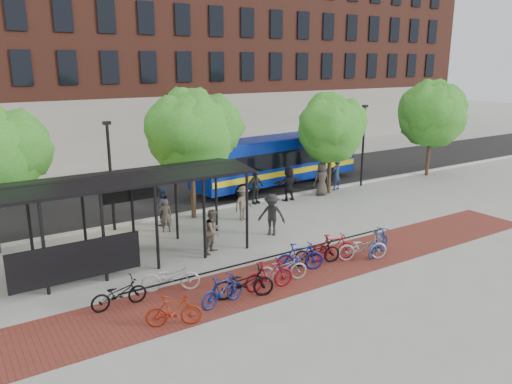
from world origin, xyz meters
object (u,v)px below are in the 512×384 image
bus (277,158)px  bike_2 (170,277)px  pedestrian_4 (255,187)px  pedestrian_6 (322,179)px  bike_5 (269,275)px  bus_shelter (113,190)px  pedestrian_3 (243,203)px  bike_9 (333,247)px  pedestrian_1 (166,216)px  pedestrian_8 (213,231)px  tree_b (192,130)px  bike_3 (222,290)px  pedestrian_2 (161,206)px  bike_10 (363,247)px  pedestrian_9 (272,215)px  pedestrian_7 (336,175)px  bike_11 (379,242)px  bike_7 (300,257)px  bike_8 (317,252)px  tree_d (432,111)px  pedestrian_5 (289,184)px  bike_0 (119,294)px  lamp_post_right (363,143)px  bike_6 (282,268)px  lamp_post_left (111,173)px  bike_1 (174,311)px

bus → bike_2: 15.75m
pedestrian_4 → pedestrian_6: (4.26, -0.65, 0.05)m
bike_5 → pedestrian_6: bearing=-39.7°
bus_shelter → pedestrian_3: size_ratio=6.06×
bike_9 → pedestrian_1: 8.05m
pedestrian_8 → tree_b: bearing=41.0°
bike_3 → pedestrian_2: (1.54, 8.77, 0.44)m
tree_b → bike_10: (3.13, -8.77, -3.93)m
pedestrian_6 → pedestrian_9: pedestrian_6 is taller
pedestrian_4 → pedestrian_7: (5.90, -0.10, 0.01)m
bike_5 → bike_11: bike_11 is taller
bike_2 → bike_7: 4.92m
bike_8 → bike_10: size_ratio=0.98×
tree_d → pedestrian_4: tree_d is taller
pedestrian_5 → pedestrian_9: size_ratio=1.01×
bike_0 → pedestrian_5: size_ratio=0.93×
pedestrian_2 → pedestrian_4: (5.88, 0.78, -0.02)m
lamp_post_right → bike_10: (-8.77, -9.02, -2.21)m
bike_2 → pedestrian_8: bearing=-27.0°
bike_3 → pedestrian_5: 13.04m
bike_2 → bike_6: 3.98m
pedestrian_6 → bike_11: bearing=73.5°
bike_2 → bike_3: (1.00, -1.87, -0.02)m
bike_10 → pedestrian_4: 9.26m
bus_shelter → bike_6: bus_shelter is taller
tree_d → lamp_post_right: size_ratio=1.28×
tree_b → pedestrian_9: size_ratio=3.33×
lamp_post_left → bike_5: size_ratio=2.81×
bus → bike_0: size_ratio=6.47×
pedestrian_8 → pedestrian_4: bearing=12.4°
bike_8 → bike_9: size_ratio=1.07×
bike_0 → pedestrian_8: pedestrian_8 is taller
lamp_post_left → pedestrian_4: 8.25m
bike_1 → pedestrian_4: pedestrian_4 is taller
bike_7 → pedestrian_9: pedestrian_9 is taller
bike_7 → pedestrian_6: pedestrian_6 is taller
bus_shelter → bike_2: bus_shelter is taller
bike_8 → bike_11: (2.75, -0.62, 0.04)m
pedestrian_5 → bike_9: bearing=63.8°
bike_9 → pedestrian_3: pedestrian_3 is taller
tree_d → pedestrian_4: (-14.05, 0.45, -3.53)m
bike_2 → bike_5: bearing=-96.8°
bike_11 → pedestrian_6: (4.18, 8.57, 0.43)m
bus → pedestrian_3: bus is taller
tree_d → bike_2: 23.93m
tree_d → pedestrian_3: tree_d is taller
bus_shelter → pedestrian_7: (15.08, 4.18, -2.05)m
bike_3 → bus: bearing=-51.3°
bike_0 → tree_d: bearing=-73.7°
bike_11 → bike_8: bearing=56.7°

